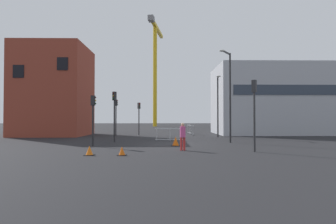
% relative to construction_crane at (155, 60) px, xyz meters
% --- Properties ---
extents(ground, '(160.00, 160.00, 0.00)m').
position_rel_construction_crane_xyz_m(ground, '(2.43, -42.58, -15.38)').
color(ground, black).
extents(brick_building, '(7.31, 7.13, 10.02)m').
position_rel_construction_crane_xyz_m(brick_building, '(-10.36, -32.42, -10.37)').
color(brick_building, brown).
rests_on(brick_building, ground).
extents(office_block, '(13.79, 8.24, 8.27)m').
position_rel_construction_crane_xyz_m(office_block, '(15.37, -29.84, -11.24)').
color(office_block, '#A8AAB2').
rests_on(office_block, ground).
extents(construction_crane, '(3.20, 14.58, 23.89)m').
position_rel_construction_crane_xyz_m(construction_crane, '(0.00, 0.00, 0.00)').
color(construction_crane, gold).
rests_on(construction_crane, ground).
extents(streetlamp_tall, '(1.19, 1.47, 7.18)m').
position_rel_construction_crane_xyz_m(streetlamp_tall, '(7.20, -41.96, -11.13)').
color(streetlamp_tall, '#232326').
rests_on(streetlamp_tall, ground).
extents(streetlamp_short, '(0.45, 1.42, 6.22)m').
position_rel_construction_crane_xyz_m(streetlamp_short, '(7.57, -35.53, -11.69)').
color(streetlamp_short, '#232326').
rests_on(streetlamp_short, ground).
extents(traffic_light_median, '(0.39, 0.32, 4.05)m').
position_rel_construction_crane_xyz_m(traffic_light_median, '(-3.40, -32.40, -12.67)').
color(traffic_light_median, '#232326').
rests_on(traffic_light_median, ground).
extents(traffic_light_crosswalk, '(0.35, 0.38, 4.18)m').
position_rel_construction_crane_xyz_m(traffic_light_crosswalk, '(7.29, -47.81, -12.58)').
color(traffic_light_crosswalk, '#2D2D30').
rests_on(traffic_light_crosswalk, ground).
extents(traffic_light_verge, '(0.32, 0.39, 4.10)m').
position_rel_construction_crane_xyz_m(traffic_light_verge, '(-2.00, -41.31, -12.63)').
color(traffic_light_verge, '#232326').
rests_on(traffic_light_verge, ground).
extents(traffic_light_far, '(0.38, 0.25, 3.55)m').
position_rel_construction_crane_xyz_m(traffic_light_far, '(-2.96, -44.34, -12.97)').
color(traffic_light_far, '#232326').
rests_on(traffic_light_far, ground).
extents(traffic_light_corner, '(0.36, 0.38, 3.72)m').
position_rel_construction_crane_xyz_m(traffic_light_corner, '(-0.84, -32.04, -12.86)').
color(traffic_light_corner, '#2D2D30').
rests_on(traffic_light_corner, ground).
extents(pedestrian_walking, '(0.34, 0.34, 1.67)m').
position_rel_construction_crane_xyz_m(pedestrian_walking, '(3.17, -47.00, -14.41)').
color(pedestrian_walking, red).
rests_on(pedestrian_walking, ground).
extents(safety_barrier_mid_span, '(0.31, 2.03, 1.08)m').
position_rel_construction_crane_xyz_m(safety_barrier_mid_span, '(5.36, -32.20, -14.82)').
color(safety_barrier_mid_span, gray).
rests_on(safety_barrier_mid_span, ground).
extents(safety_barrier_front, '(2.56, 0.36, 1.08)m').
position_rel_construction_crane_xyz_m(safety_barrier_front, '(2.55, -39.83, -14.81)').
color(safety_barrier_front, '#B2B5BA').
rests_on(safety_barrier_front, ground).
extents(safety_barrier_right_run, '(0.31, 2.53, 1.08)m').
position_rel_construction_crane_xyz_m(safety_barrier_right_run, '(5.22, -29.08, -14.81)').
color(safety_barrier_right_run, '#9EA0A5').
rests_on(safety_barrier_right_run, ground).
extents(traffic_cone_on_verge, '(0.63, 0.63, 0.64)m').
position_rel_construction_crane_xyz_m(traffic_cone_on_verge, '(2.85, -44.22, -15.08)').
color(traffic_cone_on_verge, black).
rests_on(traffic_cone_on_verge, ground).
extents(traffic_cone_striped, '(0.50, 0.50, 0.51)m').
position_rel_construction_crane_xyz_m(traffic_cone_striped, '(-1.91, -49.12, -15.15)').
color(traffic_cone_striped, black).
rests_on(traffic_cone_striped, ground).
extents(traffic_cone_by_barrier, '(0.46, 0.46, 0.46)m').
position_rel_construction_crane_xyz_m(traffic_cone_by_barrier, '(-0.19, -49.19, -15.17)').
color(traffic_cone_by_barrier, black).
rests_on(traffic_cone_by_barrier, ground).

